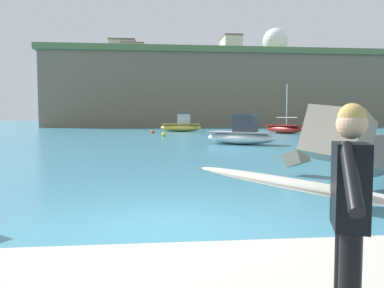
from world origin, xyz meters
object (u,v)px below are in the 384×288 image
Objects in this scene: boat_near_left at (181,126)px; mooring_buoy_inner at (153,132)px; boat_near_right at (284,129)px; boat_mid_centre at (241,135)px; surfer_with_board at (342,205)px; station_building_central at (133,53)px; mooring_buoy_middle at (164,135)px; station_building_west at (123,53)px; radar_dome at (275,46)px; station_building_east at (231,49)px.

boat_near_left is 12.84× the size of mooring_buoy_inner.
boat_near_right reaches higher than boat_mid_centre.
station_building_central is (-6.25, 91.43, 16.32)m from surfer_with_board.
mooring_buoy_middle is 0.06× the size of station_building_west.
boat_near_right reaches higher than boat_near_left.
boat_near_right is 57.06m from station_building_central.
boat_near_right is 59.05m from radar_dome.
radar_dome is (25.37, 70.53, 19.63)m from boat_mid_centre.
boat_mid_centre is at bearing -80.77° from station_building_central.
boat_near_left is 48.22m from station_building_east.
boat_near_right is 15.65m from mooring_buoy_middle.
boat_mid_centre is at bearing 78.56° from surfer_with_board.
boat_near_left is at bearing 150.31° from boat_near_right.
surfer_with_board is 99.84m from station_building_west.
boat_near_left is at bearing -109.86° from station_building_east.
radar_dome reaches higher than surfer_with_board.
mooring_buoy_inner and mooring_buoy_middle have the same top height.
station_building_east is at bearing -4.12° from station_building_central.
station_building_east is at bearing 70.14° from boat_near_left.
mooring_buoy_middle is 0.08× the size of station_building_central.
mooring_buoy_middle is (-14.37, -6.19, -0.34)m from boat_near_right.
radar_dome is at bearing 19.32° from station_building_east.
station_building_west is (-14.03, 74.30, 17.92)m from boat_mid_centre.
boat_mid_centre reaches higher than mooring_buoy_middle.
surfer_with_board is 47.60m from boat_near_left.
boat_near_right is at bearing -68.17° from station_building_central.
boat_near_left is 0.60× the size of radar_dome.
station_building_east is at bearing 68.28° from mooring_buoy_inner.
boat_near_right is 19.58m from boat_mid_centre.
mooring_buoy_middle is at bearing -82.00° from station_building_west.
radar_dome is at bearing 73.14° from boat_near_right.
mooring_buoy_inner is 59.31m from station_building_west.
boat_mid_centre is at bearing -100.93° from station_building_east.
mooring_buoy_middle is 66.43m from station_building_west.
radar_dome reaches higher than mooring_buoy_middle.
station_building_west is 1.23× the size of station_building_central.
station_building_east is at bearing -16.99° from station_building_west.
mooring_buoy_middle is (-0.37, 34.68, -1.06)m from surfer_with_board.
station_building_west reaches higher than mooring_buoy_middle.
boat_mid_centre is 19.47m from mooring_buoy_inner.
surfer_with_board is at bearing -107.76° from radar_dome.
radar_dome is 1.61× the size of station_building_central.
boat_near_left is 47.78m from station_building_central.
boat_near_right is 0.72× the size of station_building_east.
station_building_west reaches higher than mooring_buoy_inner.
radar_dome is 36.59m from station_building_central.
station_building_central is (-5.88, 56.75, 17.38)m from mooring_buoy_middle.
surfer_with_board is at bearing -86.09° from station_building_central.
boat_mid_centre is at bearing -118.10° from boat_near_right.
boat_near_right is at bearing -67.82° from station_building_west.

